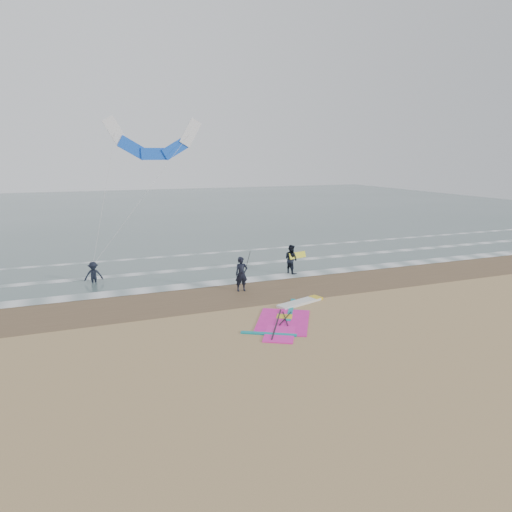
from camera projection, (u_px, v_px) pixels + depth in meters
name	position (u px, v px, depth m)	size (l,w,h in m)	color
ground	(314.00, 327.00, 19.88)	(120.00, 120.00, 0.00)	tan
sea_water	(149.00, 210.00, 63.55)	(120.00, 80.00, 0.02)	#47605E
wet_sand_band	(262.00, 290.00, 25.34)	(120.00, 5.00, 0.01)	brown
foam_waterline	(236.00, 271.00, 29.37)	(120.00, 9.15, 0.02)	white
windsurf_rig	(289.00, 316.00, 21.11)	(5.53, 5.24, 0.13)	white
person_standing	(241.00, 274.00, 24.96)	(0.70, 0.46, 1.92)	black
person_walking	(291.00, 259.00, 28.73)	(0.90, 0.70, 1.86)	black
person_wading	(93.00, 270.00, 26.59)	(1.04, 0.60, 1.62)	black
held_pole	(247.00, 266.00, 24.97)	(0.17, 0.86, 1.82)	black
carried_kiteboard	(298.00, 255.00, 28.73)	(1.30, 0.51, 0.39)	yellow
surf_kite	(154.00, 143.00, 30.25)	(7.80, 4.13, 8.80)	white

